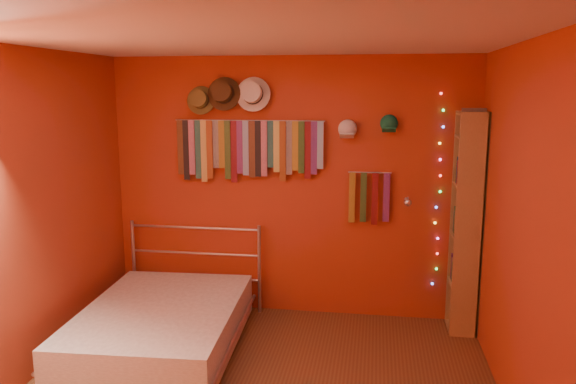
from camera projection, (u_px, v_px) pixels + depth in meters
The scene contains 15 objects.
back_wall at pixel (291, 188), 5.42m from camera, with size 3.50×0.02×2.50m, color #AA241B.
right_wall at pixel (528, 244), 3.45m from camera, with size 0.02×3.50×2.50m, color #AA241B.
left_wall at pixel (11, 223), 3.99m from camera, with size 0.02×3.50×2.50m, color #AA241B.
ceiling at pixel (249, 38), 3.50m from camera, with size 3.50×3.50×0.02m, color white.
tie_rack at pixel (247, 147), 5.35m from camera, with size 1.45×0.03×0.60m.
small_tie_rack at pixel (369, 196), 5.25m from camera, with size 0.40×0.03×0.50m.
fedora_olive at pixel (200, 100), 5.31m from camera, with size 0.27×0.15×0.27m.
fedora_brown at pixel (223, 93), 5.26m from camera, with size 0.32×0.17×0.32m.
fedora_white at pixel (252, 93), 5.22m from camera, with size 0.33×0.18×0.32m.
cap_white at pixel (348, 129), 5.18m from camera, with size 0.18×0.22×0.18m.
cap_green at pixel (389, 124), 5.12m from camera, with size 0.17×0.21×0.17m.
fairy_lights at pixel (439, 192), 5.17m from camera, with size 0.06×0.02×1.81m.
reading_lamp at pixel (408, 202), 5.04m from camera, with size 0.07×0.30×0.09m.
bookshelf at pixel (471, 223), 5.00m from camera, with size 0.25×0.34×2.00m.
bed at pixel (162, 326), 4.75m from camera, with size 1.42×1.87×0.89m.
Camera 1 is at (0.81, -3.53, 2.18)m, focal length 35.00 mm.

